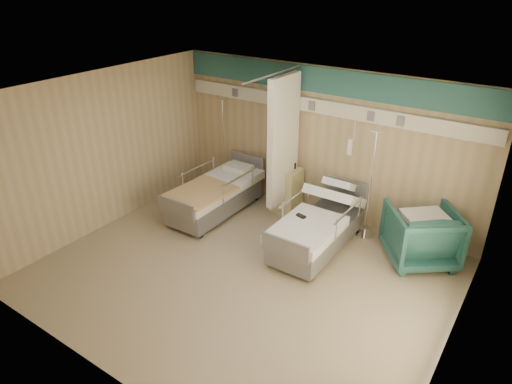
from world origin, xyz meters
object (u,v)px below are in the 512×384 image
bed_left (215,198)px  visitor_armchair (421,235)px  iv_stand_left (224,171)px  bedside_cabinet (286,190)px  iv_stand_right (367,215)px  bed_right (317,232)px

bed_left → visitor_armchair: (3.73, 0.60, 0.16)m
bed_left → iv_stand_left: size_ratio=1.09×
bedside_cabinet → iv_stand_right: bearing=-1.7°
bed_left → bed_right: bearing=0.0°
iv_stand_right → iv_stand_left: iv_stand_left is taller
bed_right → iv_stand_right: (0.52, 0.85, 0.08)m
visitor_armchair → iv_stand_right: bearing=-51.7°
bedside_cabinet → visitor_armchair: bearing=-6.4°
visitor_armchair → iv_stand_right: size_ratio=0.54×
visitor_armchair → iv_stand_left: 4.28m
bed_left → bedside_cabinet: size_ratio=2.54×
bedside_cabinet → visitor_armchair: size_ratio=0.82×
iv_stand_right → iv_stand_left: bearing=177.7°
iv_stand_right → bed_right: bearing=-121.6°
bed_left → visitor_armchair: visitor_armchair is taller
bed_left → visitor_armchair: bearing=9.1°
iv_stand_right → visitor_armchair: bearing=-14.0°
bed_right → bed_left: 2.20m
iv_stand_right → iv_stand_left: size_ratio=0.98×
bedside_cabinet → iv_stand_right: 1.68m
bed_right → iv_stand_left: bearing=160.3°
bedside_cabinet → iv_stand_left: iv_stand_left is taller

